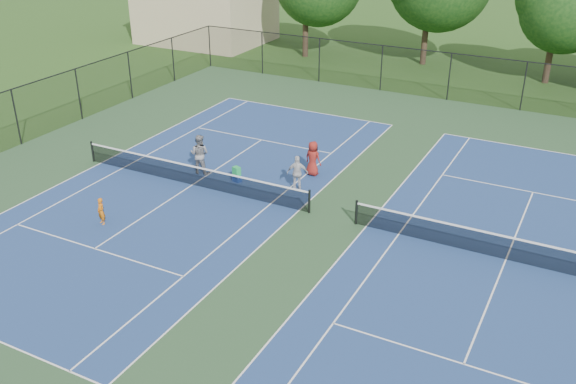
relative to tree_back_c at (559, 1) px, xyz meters
The scene contains 13 objects.
ground 26.08m from the tree_back_c, 101.31° to the right, with size 140.00×140.00×0.00m, color #234716.
court_pad 26.08m from the tree_back_c, 101.31° to the right, with size 36.00×36.00×0.01m, color #2A4B2C.
tennis_court_left 28.25m from the tree_back_c, 115.64° to the right, with size 12.00×23.83×1.07m.
tennis_court_right 25.65m from the tree_back_c, 85.43° to the right, with size 12.00×23.83×1.07m.
perimeter_fence 25.79m from the tree_back_c, 101.31° to the right, with size 36.08×36.08×3.02m.
tree_back_c is the anchor object (origin of this frame).
clapboard_house 28.10m from the tree_back_c, behind, with size 10.80×8.10×7.65m.
child_player 32.86m from the tree_back_c, 113.79° to the right, with size 0.42×0.27×1.14m, color #D0640D.
instructor 27.13m from the tree_back_c, 117.72° to the right, with size 0.94×0.73×1.93m, color gray.
bystander_a 24.82m from the tree_back_c, 107.96° to the right, with size 0.96×0.40×1.63m, color silver.
bystander_c 23.20m from the tree_back_c, 109.54° to the right, with size 0.82×0.54×1.68m, color maroon.
ball_crate 26.44m from the tree_back_c, 113.67° to the right, with size 0.40×0.28×0.32m, color navy.
ball_hopper 26.37m from the tree_back_c, 113.67° to the right, with size 0.34×0.26×0.41m, color green.
Camera 1 is at (9.17, -21.57, 12.56)m, focal length 40.00 mm.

